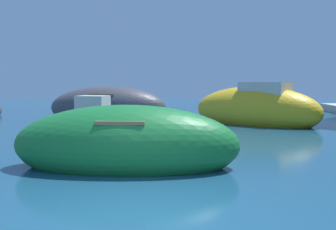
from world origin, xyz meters
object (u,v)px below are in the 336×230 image
moored_boat_8 (88,126)px  moored_boat_4 (255,109)px  moored_boat_0 (126,145)px  moored_boat_1 (108,108)px

moored_boat_8 → moored_boat_4: bearing=-135.7°
moored_boat_0 → moored_boat_4: (4.60, 9.51, 0.17)m
moored_boat_4 → moored_boat_1: bearing=23.9°
moored_boat_4 → moored_boat_8: size_ratio=1.99×
moored_boat_0 → moored_boat_1: bearing=-75.8°
moored_boat_4 → moored_boat_8: bearing=70.4°
moored_boat_0 → moored_boat_1: 11.39m
moored_boat_0 → moored_boat_8: moored_boat_8 is taller
moored_boat_4 → moored_boat_8: (-6.87, -4.88, -0.27)m
moored_boat_4 → moored_boat_8: moored_boat_4 is taller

